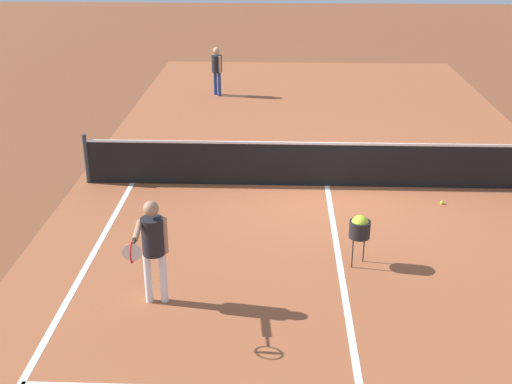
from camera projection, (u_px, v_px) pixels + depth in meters
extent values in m
plane|color=brown|center=(327.00, 186.00, 13.63)|extent=(60.00, 60.00, 0.00)
cube|color=#9E5433|center=(327.00, 186.00, 13.63)|extent=(10.62, 24.40, 0.00)
cube|color=white|center=(34.00, 360.00, 8.31)|extent=(0.10, 11.89, 0.01)
cube|color=white|center=(339.00, 261.00, 10.69)|extent=(0.10, 6.40, 0.01)
cylinder|color=#33383D|center=(86.00, 159.00, 13.59)|extent=(0.09, 0.09, 1.07)
cube|color=black|center=(328.00, 166.00, 13.45)|extent=(10.09, 0.02, 0.91)
cube|color=white|center=(329.00, 144.00, 13.26)|extent=(10.09, 0.03, 0.05)
cylinder|color=white|center=(163.00, 278.00, 9.44)|extent=(0.11, 0.11, 0.79)
cylinder|color=white|center=(148.00, 278.00, 9.43)|extent=(0.11, 0.11, 0.79)
cylinder|color=black|center=(153.00, 236.00, 9.17)|extent=(0.32, 0.32, 0.56)
sphere|color=#A87A5B|center=(151.00, 209.00, 9.00)|extent=(0.22, 0.22, 0.22)
cylinder|color=#A87A5B|center=(165.00, 235.00, 9.17)|extent=(0.08, 0.08, 0.54)
cylinder|color=#A87A5B|center=(137.00, 231.00, 8.82)|extent=(0.13, 0.55, 0.08)
cylinder|color=black|center=(134.00, 244.00, 8.47)|extent=(0.05, 0.22, 0.03)
torus|color=red|center=(132.00, 253.00, 8.25)|extent=(0.05, 0.28, 0.28)
cylinder|color=silver|center=(132.00, 253.00, 8.25)|extent=(0.25, 0.03, 0.25)
cylinder|color=navy|center=(215.00, 83.00, 20.36)|extent=(0.11, 0.11, 0.73)
cylinder|color=navy|center=(219.00, 84.00, 20.20)|extent=(0.11, 0.11, 0.73)
cylinder|color=black|center=(217.00, 64.00, 20.03)|extent=(0.32, 0.32, 0.52)
sphere|color=tan|center=(216.00, 51.00, 19.87)|extent=(0.20, 0.20, 0.20)
cylinder|color=tan|center=(214.00, 62.00, 20.15)|extent=(0.08, 0.08, 0.50)
cylinder|color=tan|center=(220.00, 64.00, 19.90)|extent=(0.08, 0.08, 0.50)
cylinder|color=black|center=(360.00, 229.00, 10.34)|extent=(0.34, 0.34, 0.28)
cylinder|color=black|center=(352.00, 254.00, 10.40)|extent=(0.02, 0.02, 0.50)
cylinder|color=black|center=(364.00, 248.00, 10.58)|extent=(0.02, 0.02, 0.50)
sphere|color=#CCE033|center=(360.00, 224.00, 10.30)|extent=(0.29, 0.29, 0.29)
sphere|color=#CCE033|center=(442.00, 203.00, 12.77)|extent=(0.07, 0.07, 0.07)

